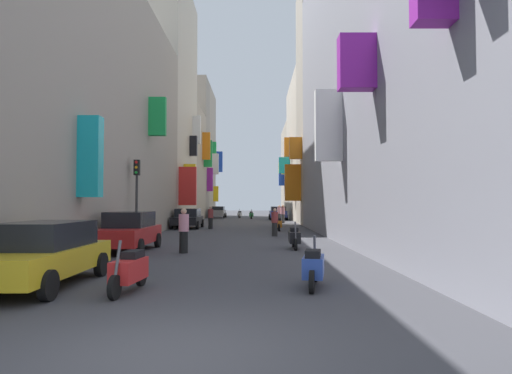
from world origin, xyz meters
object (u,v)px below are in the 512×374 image
at_px(parked_car_yellow, 41,253).
at_px(scooter_white, 238,214).
at_px(parked_car_black, 186,218).
at_px(scooter_orange, 276,224).
at_px(pedestrian_crossing, 273,222).
at_px(traffic_light_near_corner, 135,186).
at_px(scooter_black, 293,237).
at_px(scooter_green, 249,215).
at_px(parked_car_grey, 216,212).
at_px(pedestrian_near_right, 182,231).
at_px(parked_car_blue, 276,213).
at_px(scooter_blue, 312,266).
at_px(scooter_red, 127,270).
at_px(pedestrian_mid_street, 281,214).
at_px(parked_car_red, 127,231).
at_px(pedestrian_near_left, 209,218).
at_px(pedestrian_far_away, 277,213).

distance_m(parked_car_yellow, scooter_white, 43.89).
relative_size(parked_car_black, scooter_orange, 2.29).
distance_m(pedestrian_crossing, traffic_light_near_corner, 7.94).
bearing_deg(scooter_black, scooter_orange, 90.47).
bearing_deg(scooter_green, parked_car_grey, 142.52).
xyz_separation_m(parked_car_yellow, pedestrian_near_right, (2.10, 6.39, 0.08)).
relative_size(parked_car_blue, scooter_blue, 2.35).
relative_size(scooter_green, scooter_red, 1.03).
xyz_separation_m(parked_car_blue, pedestrian_near_right, (-5.17, -31.90, 0.06)).
relative_size(scooter_black, pedestrian_crossing, 1.18).
xyz_separation_m(parked_car_blue, scooter_white, (-4.49, 5.51, -0.31)).
distance_m(scooter_white, pedestrian_mid_street, 14.59).
bearing_deg(parked_car_red, traffic_light_near_corner, 101.54).
bearing_deg(scooter_orange, pedestrian_crossing, -95.10).
relative_size(parked_car_grey, scooter_red, 2.35).
bearing_deg(pedestrian_crossing, pedestrian_near_right, -114.78).
relative_size(parked_car_red, pedestrian_mid_street, 2.48).
height_order(scooter_orange, scooter_red, same).
xyz_separation_m(parked_car_red, pedestrian_near_right, (2.27, -0.74, 0.04)).
height_order(scooter_orange, pedestrian_mid_street, pedestrian_mid_street).
xyz_separation_m(scooter_white, pedestrian_crossing, (3.09, -29.24, 0.31)).
relative_size(scooter_blue, pedestrian_near_left, 1.10).
distance_m(parked_car_blue, pedestrian_near_right, 32.32).
relative_size(scooter_white, pedestrian_near_left, 1.11).
distance_m(parked_car_blue, pedestrian_mid_street, 8.36).
relative_size(parked_car_blue, pedestrian_near_left, 2.58).
relative_size(pedestrian_near_left, traffic_light_near_corner, 0.42).
relative_size(parked_car_yellow, pedestrian_mid_street, 2.51).
bearing_deg(parked_car_blue, parked_car_grey, 140.23).
bearing_deg(parked_car_red, parked_car_blue, 76.57).
height_order(parked_car_grey, scooter_orange, parked_car_grey).
bearing_deg(parked_car_red, scooter_green, 82.58).
bearing_deg(pedestrian_far_away, traffic_light_near_corner, -109.79).
bearing_deg(parked_car_grey, scooter_white, -10.46).
relative_size(scooter_orange, scooter_blue, 1.01).
bearing_deg(scooter_white, pedestrian_crossing, -83.97).
bearing_deg(parked_car_black, scooter_blue, -74.11).
relative_size(pedestrian_near_right, traffic_light_near_corner, 0.42).
bearing_deg(parked_car_blue, traffic_light_near_corner, -106.76).
bearing_deg(pedestrian_mid_street, parked_car_grey, 116.77).
xyz_separation_m(parked_car_red, parked_car_black, (-0.09, 15.05, -0.03)).
bearing_deg(scooter_green, scooter_blue, -87.44).
xyz_separation_m(parked_car_yellow, pedestrian_mid_street, (7.29, 29.93, 0.09)).
bearing_deg(scooter_red, parked_car_blue, 82.50).
bearing_deg(parked_car_yellow, scooter_red, -16.79).
relative_size(pedestrian_mid_street, pedestrian_far_away, 1.03).
height_order(parked_car_yellow, pedestrian_far_away, pedestrian_far_away).
relative_size(parked_car_yellow, scooter_white, 2.34).
xyz_separation_m(scooter_orange, pedestrian_mid_street, (1.00, 10.61, 0.38)).
xyz_separation_m(parked_car_red, traffic_light_near_corner, (-0.79, 3.85, 1.92)).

